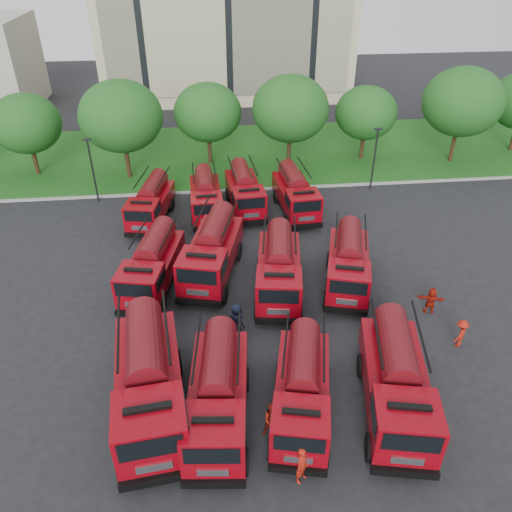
{
  "coord_description": "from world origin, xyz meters",
  "views": [
    {
      "loc": [
        -1.44,
        -19.21,
        17.79
      ],
      "look_at": [
        1.19,
        5.24,
        1.8
      ],
      "focal_mm": 35.0,
      "sensor_mm": 36.0,
      "label": 1
    }
  ],
  "objects_px": {
    "fire_truck_4": "(152,264)",
    "fire_truck_5": "(212,251)",
    "firefighter_3": "(457,345)",
    "fire_truck_11": "(296,193)",
    "fire_truck_9": "(206,196)",
    "fire_truck_2": "(302,388)",
    "firefighter_4": "(237,335)",
    "firefighter_2": "(410,376)",
    "fire_truck_1": "(218,393)",
    "firefighter_0": "(301,479)",
    "fire_truck_3": "(396,381)",
    "fire_truck_10": "(245,191)",
    "fire_truck_8": "(151,202)",
    "fire_truck_7": "(348,262)",
    "fire_truck_0": "(149,380)",
    "fire_truck_6": "(279,268)",
    "firefighter_1": "(273,434)",
    "firefighter_5": "(428,312)"
  },
  "relations": [
    {
      "from": "fire_truck_4",
      "to": "firefighter_5",
      "type": "distance_m",
      "value": 15.93
    },
    {
      "from": "fire_truck_3",
      "to": "fire_truck_4",
      "type": "relative_size",
      "value": 1.07
    },
    {
      "from": "fire_truck_8",
      "to": "firefighter_4",
      "type": "distance_m",
      "value": 14.18
    },
    {
      "from": "fire_truck_7",
      "to": "fire_truck_9",
      "type": "bearing_deg",
      "value": 145.16
    },
    {
      "from": "fire_truck_2",
      "to": "fire_truck_3",
      "type": "bearing_deg",
      "value": 10.26
    },
    {
      "from": "fire_truck_4",
      "to": "fire_truck_2",
      "type": "bearing_deg",
      "value": -43.36
    },
    {
      "from": "fire_truck_6",
      "to": "fire_truck_7",
      "type": "relative_size",
      "value": 1.03
    },
    {
      "from": "fire_truck_9",
      "to": "fire_truck_10",
      "type": "distance_m",
      "value": 2.97
    },
    {
      "from": "fire_truck_3",
      "to": "firefighter_5",
      "type": "distance_m",
      "value": 7.77
    },
    {
      "from": "fire_truck_0",
      "to": "fire_truck_7",
      "type": "distance_m",
      "value": 13.73
    },
    {
      "from": "fire_truck_2",
      "to": "firefighter_4",
      "type": "distance_m",
      "value": 6.04
    },
    {
      "from": "fire_truck_9",
      "to": "firefighter_5",
      "type": "distance_m",
      "value": 17.7
    },
    {
      "from": "firefighter_0",
      "to": "fire_truck_3",
      "type": "bearing_deg",
      "value": -10.75
    },
    {
      "from": "fire_truck_5",
      "to": "firefighter_2",
      "type": "xyz_separation_m",
      "value": [
        9.01,
        -9.54,
        -1.71
      ]
    },
    {
      "from": "fire_truck_7",
      "to": "firefighter_3",
      "type": "distance_m",
      "value": 7.43
    },
    {
      "from": "fire_truck_6",
      "to": "firefighter_4",
      "type": "height_order",
      "value": "fire_truck_6"
    },
    {
      "from": "fire_truck_10",
      "to": "fire_truck_11",
      "type": "relative_size",
      "value": 0.99
    },
    {
      "from": "fire_truck_10",
      "to": "firefighter_4",
      "type": "relative_size",
      "value": 3.42
    },
    {
      "from": "firefighter_5",
      "to": "fire_truck_11",
      "type": "bearing_deg",
      "value": -48.64
    },
    {
      "from": "fire_truck_4",
      "to": "fire_truck_5",
      "type": "bearing_deg",
      "value": 26.07
    },
    {
      "from": "firefighter_0",
      "to": "fire_truck_11",
      "type": "bearing_deg",
      "value": 36.74
    },
    {
      "from": "fire_truck_9",
      "to": "firefighter_5",
      "type": "relative_size",
      "value": 4.01
    },
    {
      "from": "fire_truck_9",
      "to": "firefighter_4",
      "type": "relative_size",
      "value": 3.28
    },
    {
      "from": "fire_truck_8",
      "to": "firefighter_0",
      "type": "relative_size",
      "value": 3.65
    },
    {
      "from": "firefighter_0",
      "to": "firefighter_2",
      "type": "height_order",
      "value": "firefighter_0"
    },
    {
      "from": "fire_truck_9",
      "to": "fire_truck_7",
      "type": "bearing_deg",
      "value": -51.93
    },
    {
      "from": "fire_truck_4",
      "to": "fire_truck_9",
      "type": "bearing_deg",
      "value": 81.78
    },
    {
      "from": "firefighter_4",
      "to": "firefighter_5",
      "type": "bearing_deg",
      "value": -125.48
    },
    {
      "from": "firefighter_2",
      "to": "fire_truck_11",
      "type": "bearing_deg",
      "value": 16.25
    },
    {
      "from": "fire_truck_10",
      "to": "firefighter_1",
      "type": "xyz_separation_m",
      "value": [
        -0.63,
        -20.52,
        -1.51
      ]
    },
    {
      "from": "fire_truck_9",
      "to": "firefighter_3",
      "type": "bearing_deg",
      "value": -53.04
    },
    {
      "from": "fire_truck_7",
      "to": "fire_truck_10",
      "type": "xyz_separation_m",
      "value": [
        -5.19,
        10.36,
        -0.03
      ]
    },
    {
      "from": "fire_truck_8",
      "to": "firefighter_0",
      "type": "height_order",
      "value": "fire_truck_8"
    },
    {
      "from": "fire_truck_1",
      "to": "fire_truck_8",
      "type": "relative_size",
      "value": 1.08
    },
    {
      "from": "fire_truck_1",
      "to": "firefighter_4",
      "type": "relative_size",
      "value": 3.66
    },
    {
      "from": "fire_truck_3",
      "to": "firefighter_3",
      "type": "bearing_deg",
      "value": 48.24
    },
    {
      "from": "fire_truck_11",
      "to": "firefighter_4",
      "type": "height_order",
      "value": "fire_truck_11"
    },
    {
      "from": "firefighter_0",
      "to": "firefighter_4",
      "type": "distance_m",
      "value": 8.72
    },
    {
      "from": "fire_truck_3",
      "to": "firefighter_4",
      "type": "xyz_separation_m",
      "value": [
        -6.45,
        5.51,
        -1.68
      ]
    },
    {
      "from": "fire_truck_5",
      "to": "firefighter_0",
      "type": "xyz_separation_m",
      "value": [
        2.88,
        -14.24,
        -1.71
      ]
    },
    {
      "from": "fire_truck_11",
      "to": "fire_truck_9",
      "type": "bearing_deg",
      "value": 173.18
    },
    {
      "from": "fire_truck_6",
      "to": "fire_truck_11",
      "type": "height_order",
      "value": "fire_truck_6"
    },
    {
      "from": "fire_truck_11",
      "to": "firefighter_3",
      "type": "bearing_deg",
      "value": -73.27
    },
    {
      "from": "firefighter_2",
      "to": "fire_truck_1",
      "type": "bearing_deg",
      "value": 106.77
    },
    {
      "from": "firefighter_3",
      "to": "fire_truck_11",
      "type": "bearing_deg",
      "value": -109.61
    },
    {
      "from": "fire_truck_9",
      "to": "fire_truck_3",
      "type": "bearing_deg",
      "value": -69.58
    },
    {
      "from": "firefighter_5",
      "to": "firefighter_2",
      "type": "bearing_deg",
      "value": 76.87
    },
    {
      "from": "fire_truck_5",
      "to": "fire_truck_8",
      "type": "height_order",
      "value": "fire_truck_5"
    },
    {
      "from": "fire_truck_7",
      "to": "fire_truck_1",
      "type": "bearing_deg",
      "value": -115.76
    },
    {
      "from": "fire_truck_2",
      "to": "fire_truck_10",
      "type": "height_order",
      "value": "fire_truck_10"
    }
  ]
}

